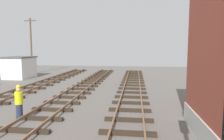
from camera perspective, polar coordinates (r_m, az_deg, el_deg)
control_hut at (r=27.81m, az=-25.21°, el=0.73°), size 3.00×3.80×2.76m
utility_pole_far at (r=32.14m, az=-22.39°, el=6.76°), size 1.80×0.24×8.29m
track_worker_foreground at (r=11.42m, az=-25.34°, el=-8.52°), size 0.40×0.40×1.87m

